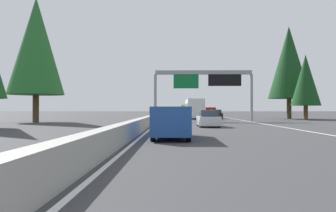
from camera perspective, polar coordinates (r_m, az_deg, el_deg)
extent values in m
plane|color=#38383A|center=(61.42, -0.92, -1.97)|extent=(320.00, 320.00, 0.00)
cube|color=#9E9B93|center=(81.40, -0.64, -1.29)|extent=(180.00, 0.56, 0.90)
cube|color=silver|center=(71.99, 8.57, -1.74)|extent=(160.00, 0.16, 0.01)
cube|color=silver|center=(71.40, -0.44, -1.76)|extent=(160.00, 0.16, 0.01)
cylinder|color=gray|center=(42.72, -2.19, 1.41)|extent=(0.36, 0.36, 6.00)
cylinder|color=gray|center=(43.78, 14.13, 1.38)|extent=(0.36, 0.36, 6.00)
cube|color=gray|center=(43.04, 6.07, 5.74)|extent=(0.50, 12.32, 0.50)
cube|color=#0C602D|center=(42.65, 3.11, 4.31)|extent=(0.12, 3.20, 1.90)
cube|color=black|center=(43.12, 9.69, 4.40)|extent=(0.16, 4.20, 1.50)
cube|color=#1E4793|center=(17.81, 0.54, -2.46)|extent=(5.00, 1.95, 1.44)
cube|color=#2D3847|center=(15.51, 0.46, -1.82)|extent=(0.08, 1.48, 0.56)
cylinder|color=black|center=(19.57, -1.92, -4.10)|extent=(0.70, 0.24, 0.70)
cylinder|color=black|center=(19.55, 3.10, -4.10)|extent=(0.70, 0.24, 0.70)
cylinder|color=black|center=(16.18, -2.55, -4.86)|extent=(0.70, 0.24, 0.70)
cylinder|color=black|center=(16.16, 3.53, -4.86)|extent=(0.70, 0.24, 0.70)
cube|color=silver|center=(29.89, 6.89, -2.51)|extent=(4.40, 1.80, 0.76)
cube|color=#2D3847|center=(29.66, 6.94, -1.25)|extent=(2.46, 1.51, 0.56)
cylinder|color=black|center=(31.23, 5.19, -2.81)|extent=(0.64, 0.22, 0.64)
cylinder|color=black|center=(31.39, 8.07, -2.79)|extent=(0.64, 0.22, 0.64)
cylinder|color=black|center=(28.43, 5.60, -3.03)|extent=(0.64, 0.22, 0.64)
cylinder|color=black|center=(28.60, 8.76, -3.02)|extent=(0.64, 0.22, 0.64)
cube|color=black|center=(54.66, 8.15, -1.59)|extent=(4.40, 1.80, 0.76)
cube|color=#2D3847|center=(54.44, 8.18, -0.90)|extent=(2.46, 1.51, 0.56)
cylinder|color=black|center=(55.98, 7.17, -1.78)|extent=(0.64, 0.22, 0.64)
cylinder|color=black|center=(56.17, 8.78, -1.78)|extent=(0.64, 0.22, 0.64)
cylinder|color=black|center=(53.18, 7.50, -1.85)|extent=(0.64, 0.22, 0.64)
cylinder|color=black|center=(53.38, 9.18, -1.84)|extent=(0.64, 0.22, 0.64)
cube|color=gold|center=(114.87, 2.79, -0.44)|extent=(6.12, 2.40, 2.50)
cube|color=#1E4793|center=(119.12, 2.73, -0.58)|extent=(2.38, 2.30, 1.90)
cylinder|color=black|center=(118.93, 2.22, -1.04)|extent=(0.90, 0.28, 0.90)
cylinder|color=black|center=(118.99, 3.24, -1.04)|extent=(0.90, 0.28, 0.90)
cylinder|color=black|center=(113.15, 2.28, -1.07)|extent=(0.90, 0.28, 0.90)
cylinder|color=black|center=(113.22, 3.35, -1.07)|extent=(0.90, 0.28, 0.90)
cube|color=white|center=(54.49, 4.50, -0.42)|extent=(11.50, 2.50, 2.90)
cube|color=#2D3847|center=(54.49, 4.50, -0.04)|extent=(11.04, 2.55, 0.84)
cylinder|color=black|center=(58.46, 3.19, -1.55)|extent=(1.00, 0.30, 1.00)
cylinder|color=black|center=(58.59, 5.34, -1.55)|extent=(1.00, 0.30, 1.00)
cylinder|color=black|center=(50.42, 3.53, -1.72)|extent=(1.00, 0.30, 1.00)
cylinder|color=black|center=(50.56, 6.02, -1.72)|extent=(1.00, 0.30, 1.00)
cube|color=maroon|center=(62.82, 7.36, -1.38)|extent=(5.60, 2.00, 0.70)
cube|color=maroon|center=(63.82, 7.26, -0.65)|extent=(2.24, 1.84, 0.90)
cube|color=#2D3847|center=(63.82, 7.26, -0.56)|extent=(2.02, 1.92, 0.41)
cylinder|color=black|center=(64.58, 6.42, -1.54)|extent=(0.80, 0.28, 0.80)
cylinder|color=black|center=(64.76, 7.94, -1.54)|extent=(0.80, 0.28, 0.80)
cylinder|color=black|center=(60.90, 6.74, -1.60)|extent=(0.80, 0.28, 0.80)
cylinder|color=black|center=(61.09, 8.35, -1.60)|extent=(0.80, 0.28, 0.80)
cube|color=silver|center=(70.48, 6.46, -1.35)|extent=(4.40, 1.80, 0.76)
cube|color=#2D3847|center=(70.26, 6.48, -0.81)|extent=(2.46, 1.51, 0.56)
cylinder|color=black|center=(71.82, 5.73, -1.50)|extent=(0.64, 0.22, 0.64)
cylinder|color=black|center=(71.97, 6.98, -1.50)|extent=(0.64, 0.22, 0.64)
cylinder|color=black|center=(69.02, 5.92, -1.54)|extent=(0.64, 0.22, 0.64)
cylinder|color=black|center=(69.17, 7.23, -1.54)|extent=(0.64, 0.22, 0.64)
cube|color=white|center=(102.72, 0.90, -0.84)|extent=(5.00, 1.95, 1.44)
cube|color=#2D3847|center=(100.42, 0.89, -0.70)|extent=(0.08, 1.48, 0.56)
cylinder|color=black|center=(104.44, 0.43, -1.17)|extent=(0.70, 0.24, 0.70)
cylinder|color=black|center=(104.43, 1.37, -1.17)|extent=(0.70, 0.24, 0.70)
cylinder|color=black|center=(101.04, 0.41, -1.19)|extent=(0.70, 0.24, 0.70)
cylinder|color=black|center=(101.03, 1.38, -1.19)|extent=(0.70, 0.24, 0.70)
cylinder|color=#4C3823|center=(51.33, 22.53, -1.08)|extent=(0.58, 0.58, 2.06)
cone|color=#143D19|center=(51.49, 22.51, 4.13)|extent=(4.11, 4.11, 7.29)
cylinder|color=#4C3823|center=(56.28, 20.03, -0.42)|extent=(0.71, 0.71, 3.25)
cone|color=#143D19|center=(56.77, 20.01, 7.06)|extent=(6.50, 6.50, 11.53)
cylinder|color=#4C3823|center=(41.99, -21.71, -0.40)|extent=(0.71, 0.71, 3.25)
cone|color=#236028|center=(42.64, -21.68, 9.58)|extent=(6.50, 6.50, 11.53)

